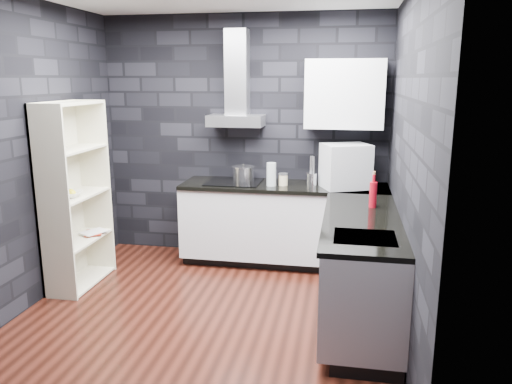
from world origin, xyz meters
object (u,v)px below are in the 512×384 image
(pot, at_px, (243,174))
(glass_vase, at_px, (271,174))
(utensil_crock, at_px, (312,180))
(bookshelf, at_px, (75,196))
(storage_jar, at_px, (283,180))
(appliance_garage, at_px, (346,166))
(fruit_bowl, at_px, (69,194))
(red_bottle, at_px, (373,195))

(pot, xyz_separation_m, glass_vase, (0.34, -0.20, 0.04))
(utensil_crock, bearing_deg, bookshelf, -158.71)
(storage_jar, xyz_separation_m, bookshelf, (-1.92, -0.84, -0.06))
(glass_vase, height_order, storage_jar, glass_vase)
(appliance_garage, bearing_deg, fruit_bowl, 177.21)
(pot, bearing_deg, bookshelf, -145.65)
(appliance_garage, bearing_deg, pot, 149.12)
(utensil_crock, bearing_deg, storage_jar, -175.75)
(glass_vase, relative_size, appliance_garage, 0.54)
(bookshelf, bearing_deg, glass_vase, 43.51)
(fruit_bowl, bearing_deg, storage_jar, 26.28)
(pot, height_order, fruit_bowl, pot)
(pot, height_order, utensil_crock, pot)
(storage_jar, distance_m, red_bottle, 1.18)
(pot, distance_m, utensil_crock, 0.77)
(glass_vase, xyz_separation_m, red_bottle, (1.01, -0.73, -0.01))
(storage_jar, distance_m, appliance_garage, 0.67)
(utensil_crock, xyz_separation_m, appliance_garage, (0.35, -0.02, 0.16))
(storage_jar, bearing_deg, fruit_bowl, -153.72)
(appliance_garage, bearing_deg, glass_vase, 160.28)
(storage_jar, height_order, appliance_garage, appliance_garage)
(glass_vase, height_order, bookshelf, bookshelf)
(pot, height_order, glass_vase, glass_vase)
(pot, bearing_deg, storage_jar, -18.32)
(storage_jar, height_order, utensil_crock, utensil_crock)
(fruit_bowl, bearing_deg, bookshelf, 90.00)
(glass_vase, xyz_separation_m, fruit_bowl, (-1.80, -0.90, -0.09))
(glass_vase, distance_m, red_bottle, 1.25)
(appliance_garage, height_order, bookshelf, bookshelf)
(storage_jar, bearing_deg, appliance_garage, 0.17)
(storage_jar, bearing_deg, red_bottle, -40.86)
(red_bottle, relative_size, fruit_bowl, 0.99)
(pot, xyz_separation_m, bookshelf, (-1.45, -0.99, -0.08))
(glass_vase, relative_size, bookshelf, 0.14)
(storage_jar, xyz_separation_m, red_bottle, (0.89, -0.77, 0.06))
(red_bottle, bearing_deg, bookshelf, -178.61)
(glass_vase, bearing_deg, pot, 150.11)
(red_bottle, relative_size, bookshelf, 0.13)
(pot, bearing_deg, glass_vase, -29.89)
(glass_vase, bearing_deg, utensil_crock, 8.88)
(red_bottle, xyz_separation_m, bookshelf, (-2.81, -0.07, -0.11))
(bookshelf, distance_m, fruit_bowl, 0.11)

